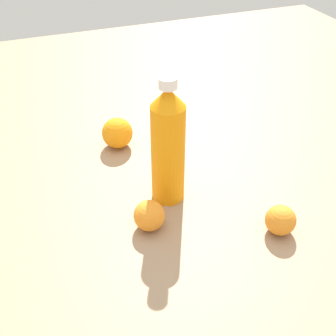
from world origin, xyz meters
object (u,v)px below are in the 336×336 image
Objects in this scene: water_bottle at (168,145)px; orange_2 at (281,220)px; orange_0 at (117,133)px; orange_1 at (149,216)px.

orange_2 is at bearing 144.10° from water_bottle.
water_bottle is 0.28m from orange_2.
orange_0 is 1.24× the size of orange_1.
water_bottle is at bearing -41.42° from orange_1.
water_bottle is 0.15m from orange_1.
orange_2 is (-0.43, -0.23, -0.01)m from orange_0.
orange_1 is 1.03× the size of orange_2.
water_bottle is 4.49× the size of orange_1.
orange_0 reaches higher than orange_1.
water_bottle is 4.62× the size of orange_2.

